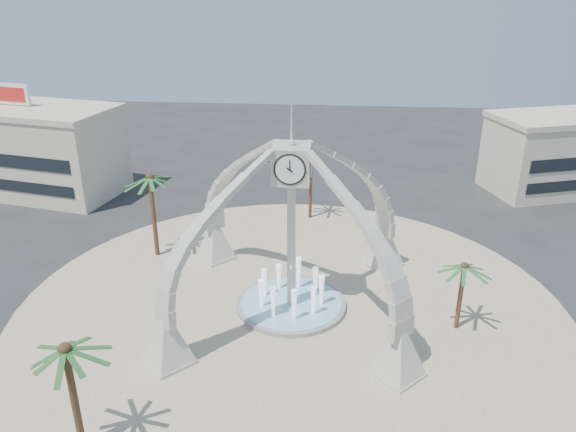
# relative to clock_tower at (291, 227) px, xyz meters

# --- Properties ---
(ground) EXTENTS (140.00, 140.00, 0.00)m
(ground) POSITION_rel_clock_tower_xyz_m (0.00, 0.00, -6.49)
(ground) COLOR #282828
(ground) RESTS_ON ground
(plaza) EXTENTS (40.00, 40.00, 0.06)m
(plaza) POSITION_rel_clock_tower_xyz_m (0.00, 0.00, -6.46)
(plaza) COLOR #C4B692
(plaza) RESTS_ON ground
(clock_tower) EXTENTS (17.94, 17.94, 16.30)m
(clock_tower) POSITION_rel_clock_tower_xyz_m (0.00, 0.00, 0.00)
(clock_tower) COLOR beige
(clock_tower) RESTS_ON ground
(fountain) EXTENTS (8.00, 8.00, 3.62)m
(fountain) POSITION_rel_clock_tower_xyz_m (0.00, 0.00, -6.20)
(fountain) COLOR #969698
(fountain) RESTS_ON ground
(building_nw) EXTENTS (23.75, 13.73, 11.90)m
(building_nw) POSITION_rel_clock_tower_xyz_m (-32.00, 22.00, -1.66)
(building_nw) COLOR beige
(building_nw) RESTS_ON ground
(palm_east) EXTENTS (4.48, 4.48, 5.50)m
(palm_east) POSITION_rel_clock_tower_xyz_m (11.58, -1.62, -1.71)
(palm_east) COLOR brown
(palm_east) RESTS_ON ground
(palm_west) EXTENTS (5.26, 5.26, 7.97)m
(palm_west) POSITION_rel_clock_tower_xyz_m (-12.29, 7.26, 0.58)
(palm_west) COLOR brown
(palm_west) RESTS_ON ground
(palm_north) EXTENTS (3.74, 3.74, 6.23)m
(palm_north) POSITION_rel_clock_tower_xyz_m (0.49, 16.65, -1.01)
(palm_north) COLOR brown
(palm_north) RESTS_ON ground
(palm_south) EXTENTS (4.44, 4.44, 6.86)m
(palm_south) POSITION_rel_clock_tower_xyz_m (-9.63, -14.14, -0.49)
(palm_south) COLOR brown
(palm_south) RESTS_ON ground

